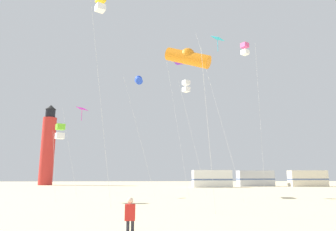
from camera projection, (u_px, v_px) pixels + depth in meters
kite_flyer_standing at (130, 214)px, 10.07m from camera, size 0.34×0.51×1.16m
kite_box_rainbow at (245, 49)px, 28.98m from camera, size 1.74×1.87×14.37m
kite_box_gold at (100, 4)px, 21.05m from camera, size 1.77×1.69×14.21m
kite_tube_orange at (188, 57)px, 15.99m from camera, size 2.63×2.22×8.71m
kite_diamond_magenta at (81, 112)px, 29.46m from camera, size 2.40×2.40×8.51m
kite_box_lime at (60, 131)px, 23.24m from camera, size 0.90×0.90×5.78m
kite_diamond_cyan at (218, 46)px, 25.34m from camera, size 3.04×2.65×13.49m
kite_tube_violet at (184, 60)px, 30.03m from camera, size 2.88×2.93×13.82m
kite_box_white at (186, 86)px, 29.75m from camera, size 2.58×2.05×11.09m
kite_tube_blue at (139, 80)px, 31.27m from camera, size 3.23×3.04×12.26m
lighthouse_distant at (48, 147)px, 63.28m from camera, size 2.80×2.80×16.80m
rv_van_white at (212, 179)px, 50.38m from camera, size 6.47×2.43×2.80m
rv_van_silver at (255, 178)px, 55.16m from camera, size 6.44×2.35×2.80m
rv_van_cream at (308, 179)px, 53.87m from camera, size 6.57×2.73×2.80m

